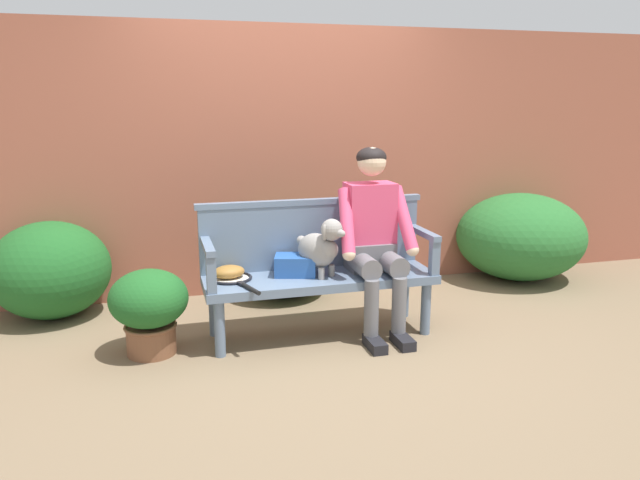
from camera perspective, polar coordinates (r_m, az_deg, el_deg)
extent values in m
plane|color=#7A664C|center=(4.35, 0.00, -8.87)|extent=(40.00, 40.00, 0.00)
cube|color=#9E5642|center=(5.29, -3.69, 7.52)|extent=(8.00, 0.30, 2.23)
ellipsoid|color=#286B2D|center=(5.86, 18.38, 0.32)|extent=(1.18, 1.11, 0.79)
ellipsoid|color=#1E5B23|center=(5.02, -24.08, -2.58)|extent=(0.89, 0.88, 0.74)
ellipsoid|color=#337538|center=(5.08, -3.44, -1.84)|extent=(0.83, 0.77, 0.63)
cube|color=slate|center=(4.21, 0.00, -3.71)|extent=(1.61, 0.50, 0.06)
cylinder|color=slate|center=(3.98, -9.44, -8.25)|extent=(0.07, 0.07, 0.38)
cylinder|color=slate|center=(4.36, 9.93, -6.37)|extent=(0.07, 0.07, 0.38)
cylinder|color=slate|center=(4.34, -9.98, -6.48)|extent=(0.07, 0.07, 0.38)
cylinder|color=slate|center=(4.68, 7.97, -4.91)|extent=(0.07, 0.07, 0.38)
cube|color=slate|center=(4.35, -0.76, 0.38)|extent=(1.61, 0.05, 0.46)
cube|color=slate|center=(4.30, -0.77, 3.62)|extent=(1.65, 0.06, 0.04)
cube|color=slate|center=(3.84, -10.21, -3.26)|extent=(0.06, 0.06, 0.24)
cube|color=slate|center=(4.01, -10.57, -0.53)|extent=(0.06, 0.50, 0.04)
cube|color=slate|center=(4.25, 10.73, -1.70)|extent=(0.06, 0.06, 0.24)
cube|color=slate|center=(4.40, 9.63, 0.73)|extent=(0.06, 0.50, 0.04)
cube|color=black|center=(4.11, 5.20, -9.74)|extent=(0.10, 0.24, 0.07)
cylinder|color=slate|center=(4.10, 4.87, -6.37)|extent=(0.10, 0.10, 0.39)
cylinder|color=slate|center=(4.17, 4.18, -2.37)|extent=(0.15, 0.32, 0.15)
cube|color=black|center=(4.18, 7.80, -9.40)|extent=(0.10, 0.24, 0.07)
cylinder|color=slate|center=(4.17, 7.46, -6.09)|extent=(0.10, 0.10, 0.39)
cylinder|color=slate|center=(4.23, 6.74, -2.16)|extent=(0.15, 0.32, 0.15)
cube|color=slate|center=(4.34, 4.73, -1.47)|extent=(0.32, 0.24, 0.20)
cube|color=#E04770|center=(4.30, 4.70, 1.95)|extent=(0.34, 0.22, 0.52)
cylinder|color=#E04770|center=(4.12, 2.53, 1.76)|extent=(0.14, 0.33, 0.45)
sphere|color=beige|center=(4.04, 2.75, -1.35)|extent=(0.09, 0.09, 0.09)
cylinder|color=#E04770|center=(4.26, 7.91, 2.04)|extent=(0.14, 0.33, 0.45)
sphere|color=beige|center=(4.21, 8.71, -0.92)|extent=(0.09, 0.09, 0.09)
sphere|color=beige|center=(4.22, 4.90, 7.37)|extent=(0.20, 0.20, 0.20)
ellipsoid|color=black|center=(4.22, 4.86, 7.78)|extent=(0.21, 0.21, 0.14)
cylinder|color=gray|center=(4.10, 0.13, -3.20)|extent=(0.04, 0.04, 0.08)
cylinder|color=gray|center=(4.18, 1.09, -2.87)|extent=(0.04, 0.04, 0.08)
cylinder|color=gray|center=(4.21, -1.72, -2.76)|extent=(0.04, 0.04, 0.08)
cylinder|color=gray|center=(4.28, -0.76, -2.45)|extent=(0.04, 0.04, 0.08)
ellipsoid|color=gray|center=(4.15, -0.32, -0.96)|extent=(0.33, 0.35, 0.24)
sphere|color=gray|center=(4.08, 0.78, -0.92)|extent=(0.14, 0.14, 0.14)
sphere|color=gray|center=(4.03, 1.11, 0.98)|extent=(0.15, 0.15, 0.15)
ellipsoid|color=gray|center=(4.00, 1.85, 0.64)|extent=(0.10, 0.11, 0.06)
ellipsoid|color=gray|center=(3.99, 0.44, 0.71)|extent=(0.06, 0.05, 0.11)
ellipsoid|color=gray|center=(4.09, 1.56, 1.00)|extent=(0.06, 0.05, 0.11)
sphere|color=gray|center=(4.23, -1.77, -0.04)|extent=(0.07, 0.07, 0.07)
torus|color=black|center=(4.15, -8.41, -3.55)|extent=(0.36, 0.36, 0.02)
cylinder|color=silver|center=(4.15, -8.41, -3.64)|extent=(0.25, 0.25, 0.00)
cube|color=black|center=(4.00, -7.42, -4.08)|extent=(0.06, 0.08, 0.02)
cylinder|color=black|center=(3.88, -6.52, -4.60)|extent=(0.09, 0.22, 0.03)
ellipsoid|color=#9E6B2D|center=(4.16, -8.59, -3.00)|extent=(0.25, 0.21, 0.09)
cube|color=#2856A3|center=(4.19, -2.33, -2.38)|extent=(0.32, 0.27, 0.14)
cylinder|color=brown|center=(4.16, -15.61, -9.02)|extent=(0.32, 0.32, 0.19)
torus|color=brown|center=(4.13, -15.69, -7.80)|extent=(0.34, 0.34, 0.02)
ellipsoid|color=#1E5B23|center=(4.06, -15.86, -5.32)|extent=(0.51, 0.51, 0.38)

